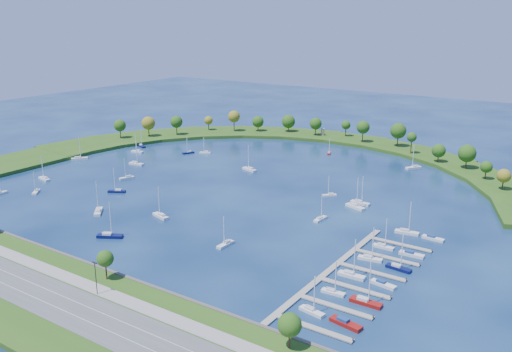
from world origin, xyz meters
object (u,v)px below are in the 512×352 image
Objects in this scene: moored_boat_1 at (330,194)px; docked_boat_4 at (351,274)px; moored_boat_5 at (98,211)px; moored_boat_17 at (136,163)px; harbor_tower at (323,132)px; docked_boat_6 at (370,258)px; moored_boat_4 at (36,191)px; docked_boat_10 at (407,231)px; moored_boat_16 at (414,167)px; moored_boat_10 at (161,215)px; moored_boat_14 at (205,152)px; moored_boat_9 at (110,235)px; moored_boat_6 at (250,169)px; docked_boat_0 at (312,310)px; moored_boat_19 at (141,145)px; docked_boat_3 at (366,301)px; moored_boat_2 at (329,152)px; moored_boat_8 at (79,158)px; moored_boat_20 at (355,206)px; docked_boat_5 at (383,284)px; moored_boat_18 at (117,191)px; docked_boat_9 at (411,254)px; docked_boat_11 at (433,238)px; docked_boat_1 at (345,323)px; moored_boat_3 at (44,178)px; docked_boat_8 at (383,246)px; moored_boat_7 at (188,152)px; moored_boat_11 at (225,243)px; moored_boat_13 at (137,151)px; moored_boat_15 at (321,218)px; moored_boat_12 at (127,177)px; docked_boat_2 at (333,291)px.

docked_boat_4 is (42.06, -68.87, 0.09)m from moored_boat_1.
moored_boat_17 is at bearing -8.64° from moored_boat_5.
docked_boat_6 is at bearing -57.95° from harbor_tower.
moored_boat_4 is 166.90m from docked_boat_10.
moored_boat_10 is at bearing 9.21° from moored_boat_16.
docked_boat_6 is (140.02, -84.93, 0.05)m from moored_boat_14.
harbor_tower is at bearing -69.56° from moored_boat_10.
moored_boat_6 is at bearing 64.74° from moored_boat_9.
docked_boat_0 is at bearing -99.66° from docked_boat_6.
docked_boat_3 is at bearing -6.63° from moored_boat_19.
moored_boat_14 is 152.76m from docked_boat_10.
moored_boat_8 is (-112.50, -91.98, 0.11)m from moored_boat_2.
moored_boat_20 reaches higher than docked_boat_5.
moored_boat_8 is 1.14× the size of moored_boat_18.
docked_boat_9 is 0.66× the size of docked_boat_10.
docked_boat_9 is 1.05× the size of docked_boat_11.
moored_boat_17 is at bearing -160.23° from moored_boat_20.
docked_boat_1 is 26.81m from docked_boat_5.
moored_boat_18 is (13.18, -81.48, 0.05)m from moored_boat_14.
moored_boat_5 is 1.40× the size of moored_boat_14.
moored_boat_3 is 1.11× the size of docked_boat_8.
docked_boat_1 is 52.97m from docked_boat_9.
moored_boat_19 is at bearing -25.62° from moored_boat_10.
moored_boat_7 is at bearing 152.96° from docked_boat_10.
moored_boat_1 is 0.69× the size of moored_boat_20.
moored_boat_4 is at bearing 175.97° from docked_boat_3.
moored_boat_11 is 64.95m from docked_boat_9.
moored_boat_11 is 59.26m from docked_boat_3.
docked_boat_4 is 44.66m from docked_boat_10.
moored_boat_2 is 0.82× the size of docked_boat_0.
moored_boat_18 reaches higher than moored_boat_2.
moored_boat_1 is 67.68m from docked_boat_9.
docked_boat_8 is (25.48, -109.01, -0.06)m from moored_boat_16.
docked_boat_9 is at bearing 66.95° from docked_boat_4.
docked_boat_4 is at bearing 149.26° from moored_boat_13.
moored_boat_18 is at bearing 107.61° from moored_boat_15.
moored_boat_9 is 1.18× the size of moored_boat_18.
moored_boat_4 is 71.71m from moored_boat_9.
docked_boat_10 reaches higher than moored_boat_11.
moored_boat_3 is 186.92m from docked_boat_1.
docked_boat_1 is (122.69, -21.60, -0.27)m from moored_boat_5.
moored_boat_9 is 76.91m from moored_boat_12.
moored_boat_16 is (62.61, 156.57, -0.03)m from moored_boat_9.
docked_boat_3 is (194.25, -104.14, 0.07)m from moored_boat_19.
docked_boat_3 reaches higher than moored_boat_7.
moored_boat_15 is (65.28, -44.40, -0.08)m from moored_boat_6.
moored_boat_1 is 92.08m from docked_boat_2.
moored_boat_1 is at bearing 135.51° from moored_boat_14.
moored_boat_3 reaches higher than docked_boat_5.
moored_boat_9 is at bearing -27.76° from moored_boat_19.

